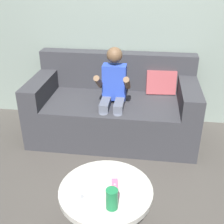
# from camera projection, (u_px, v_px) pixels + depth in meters

# --- Properties ---
(ground_plane) EXTENTS (8.83, 8.83, 0.00)m
(ground_plane) POSITION_uv_depth(u_px,v_px,m) (126.00, 212.00, 2.08)
(ground_plane) COLOR #4C4742
(wall_back) EXTENTS (4.41, 0.05, 2.50)m
(wall_back) POSITION_uv_depth(u_px,v_px,m) (142.00, 5.00, 2.82)
(wall_back) COLOR gray
(wall_back) RESTS_ON ground
(couch) EXTENTS (1.62, 0.80, 0.80)m
(couch) POSITION_uv_depth(u_px,v_px,m) (114.00, 108.00, 2.94)
(couch) COLOR #38383D
(couch) RESTS_ON ground
(person_seated_on_couch) EXTENTS (0.31, 0.38, 0.94)m
(person_seated_on_couch) POSITION_uv_depth(u_px,v_px,m) (113.00, 92.00, 2.67)
(person_seated_on_couch) COLOR slate
(person_seated_on_couch) RESTS_ON ground
(coffee_table) EXTENTS (0.55, 0.55, 0.43)m
(coffee_table) POSITION_uv_depth(u_px,v_px,m) (106.00, 194.00, 1.70)
(coffee_table) COLOR beige
(coffee_table) RESTS_ON ground
(game_remote_pink_near_edge) EXTENTS (0.06, 0.14, 0.03)m
(game_remote_pink_near_edge) POSITION_uv_depth(u_px,v_px,m) (115.00, 188.00, 1.66)
(game_remote_pink_near_edge) COLOR pink
(game_remote_pink_near_edge) RESTS_ON coffee_table
(game_remote_white_center) EXTENTS (0.13, 0.12, 0.03)m
(game_remote_white_center) POSITION_uv_depth(u_px,v_px,m) (88.00, 196.00, 1.61)
(game_remote_white_center) COLOR white
(game_remote_white_center) RESTS_ON coffee_table
(soda_can) EXTENTS (0.07, 0.07, 0.12)m
(soda_can) POSITION_uv_depth(u_px,v_px,m) (112.00, 199.00, 1.52)
(soda_can) COLOR #1E7F47
(soda_can) RESTS_ON coffee_table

